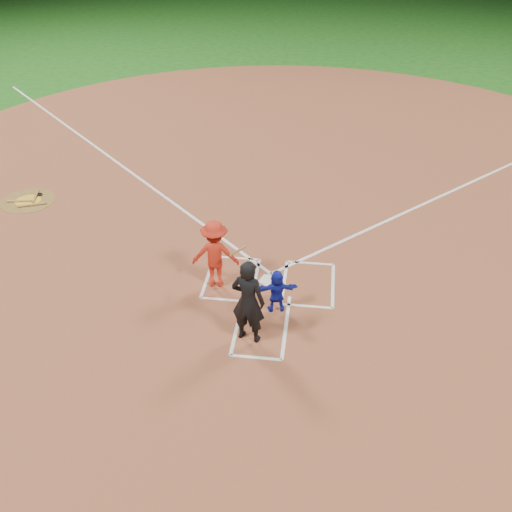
# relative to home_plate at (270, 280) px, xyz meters

# --- Properties ---
(ground) EXTENTS (120.00, 120.00, 0.00)m
(ground) POSITION_rel_home_plate_xyz_m (0.00, 0.00, -0.02)
(ground) COLOR #185314
(ground) RESTS_ON ground
(home_plate_dirt) EXTENTS (28.00, 28.00, 0.01)m
(home_plate_dirt) POSITION_rel_home_plate_xyz_m (0.00, 6.00, -0.01)
(home_plate_dirt) COLOR brown
(home_plate_dirt) RESTS_ON ground
(home_plate) EXTENTS (0.60, 0.60, 0.02)m
(home_plate) POSITION_rel_home_plate_xyz_m (0.00, 0.00, 0.00)
(home_plate) COLOR white
(home_plate) RESTS_ON home_plate_dirt
(on_deck_circle) EXTENTS (1.70, 1.70, 0.01)m
(on_deck_circle) POSITION_rel_home_plate_xyz_m (-8.03, 3.31, -0.00)
(on_deck_circle) COLOR brown
(on_deck_circle) RESTS_ON home_plate_dirt
(on_deck_logo) EXTENTS (0.80, 0.80, 0.00)m
(on_deck_logo) POSITION_rel_home_plate_xyz_m (-8.03, 3.31, 0.00)
(on_deck_logo) COLOR gold
(on_deck_logo) RESTS_ON on_deck_circle
(on_deck_bat_a) EXTENTS (0.26, 0.83, 0.06)m
(on_deck_bat_a) POSITION_rel_home_plate_xyz_m (-7.88, 3.56, 0.03)
(on_deck_bat_a) COLOR #9B6138
(on_deck_bat_a) RESTS_ON on_deck_circle
(on_deck_bat_b) EXTENTS (0.84, 0.22, 0.06)m
(on_deck_bat_b) POSITION_rel_home_plate_xyz_m (-8.23, 3.21, 0.03)
(on_deck_bat_b) COLOR #AA6E3E
(on_deck_bat_b) RESTS_ON on_deck_circle
(on_deck_bat_c) EXTENTS (0.80, 0.39, 0.06)m
(on_deck_bat_c) POSITION_rel_home_plate_xyz_m (-7.73, 3.01, 0.03)
(on_deck_bat_c) COLOR olive
(on_deck_bat_c) RESTS_ON on_deck_circle
(bat_weight_donut) EXTENTS (0.19, 0.19, 0.05)m
(bat_weight_donut) POSITION_rel_home_plate_xyz_m (-7.83, 3.71, 0.03)
(bat_weight_donut) COLOR black
(bat_weight_donut) RESTS_ON on_deck_circle
(catcher) EXTENTS (1.05, 0.51, 1.08)m
(catcher) POSITION_rel_home_plate_xyz_m (0.27, -1.13, 0.53)
(catcher) COLOR #131DA0
(catcher) RESTS_ON home_plate_dirt
(umpire) EXTENTS (0.83, 0.64, 2.03)m
(umpire) POSITION_rel_home_plate_xyz_m (-0.24, -2.19, 1.01)
(umpire) COLOR black
(umpire) RESTS_ON home_plate_dirt
(chalk_markings) EXTENTS (28.35, 17.32, 0.01)m
(chalk_markings) POSITION_rel_home_plate_xyz_m (0.00, 5.29, -0.01)
(chalk_markings) COLOR white
(chalk_markings) RESTS_ON home_plate_dirt
(batter_at_plate) EXTENTS (1.36, 0.94, 1.78)m
(batter_at_plate) POSITION_rel_home_plate_xyz_m (-1.31, -0.30, 0.88)
(batter_at_plate) COLOR red
(batter_at_plate) RESTS_ON home_plate_dirt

